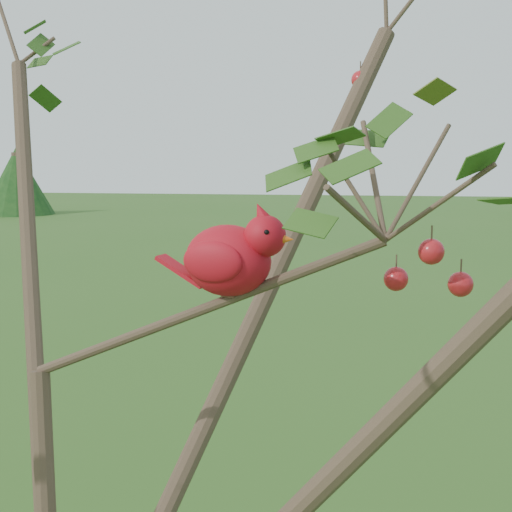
# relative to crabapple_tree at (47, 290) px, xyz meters

# --- Properties ---
(crabapple_tree) EXTENTS (2.35, 2.05, 2.95)m
(crabapple_tree) POSITION_rel_crabapple_tree_xyz_m (0.00, 0.00, 0.00)
(crabapple_tree) COLOR #3B2A1F
(crabapple_tree) RESTS_ON ground
(cardinal) EXTENTS (0.24, 0.15, 0.17)m
(cardinal) POSITION_rel_crabapple_tree_xyz_m (0.28, 0.09, 0.05)
(cardinal) COLOR #B20F19
(cardinal) RESTS_ON ground
(distant_trees) EXTENTS (44.30, 11.14, 3.17)m
(distant_trees) POSITION_rel_crabapple_tree_xyz_m (-2.49, 23.94, -0.72)
(distant_trees) COLOR #3B2A1F
(distant_trees) RESTS_ON ground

